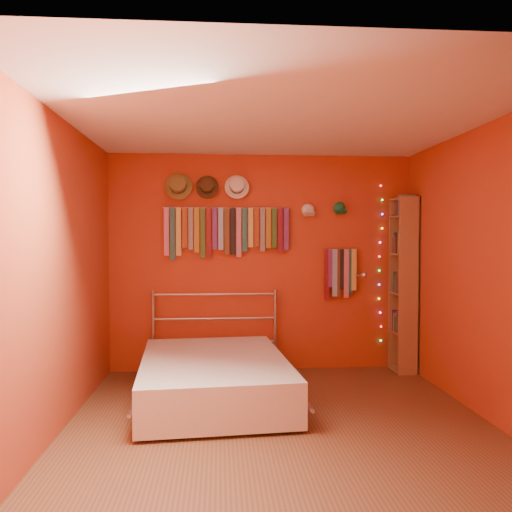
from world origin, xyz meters
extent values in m
plane|color=brown|center=(0.00, 0.00, 0.00)|extent=(3.50, 3.50, 0.00)
cube|color=maroon|center=(0.00, 1.75, 1.25)|extent=(3.50, 0.02, 2.50)
cube|color=maroon|center=(1.75, 0.00, 1.25)|extent=(0.02, 3.50, 2.50)
cube|color=maroon|center=(-1.75, 0.00, 1.25)|extent=(0.02, 3.50, 2.50)
cube|color=white|center=(0.00, 0.00, 2.50)|extent=(3.50, 3.50, 0.02)
cylinder|color=#A9A9AD|center=(-0.41, 1.70, 1.88)|extent=(1.45, 0.01, 0.01)
cube|color=#B95C93|center=(-1.09, 1.69, 1.61)|extent=(0.06, 0.01, 0.55)
cube|color=#184E55|center=(-1.02, 1.68, 1.58)|extent=(0.06, 0.01, 0.60)
cube|color=tan|center=(-0.95, 1.68, 1.61)|extent=(0.06, 0.01, 0.55)
cube|color=maroon|center=(-0.88, 1.69, 1.65)|extent=(0.06, 0.01, 0.46)
cube|color=navy|center=(-0.82, 1.68, 1.64)|extent=(0.06, 0.01, 0.48)
cube|color=olive|center=(-0.75, 1.68, 1.63)|extent=(0.06, 0.01, 0.51)
cube|color=#294B1E|center=(-0.68, 1.69, 1.59)|extent=(0.06, 0.01, 0.58)
cube|color=#5E120E|center=(-0.61, 1.68, 1.59)|extent=(0.06, 0.01, 0.58)
cube|color=#3F1965|center=(-0.54, 1.68, 1.64)|extent=(0.06, 0.01, 0.48)
cube|color=#70A6C8|center=(-0.47, 1.69, 1.64)|extent=(0.06, 0.01, 0.48)
cube|color=#4F381A|center=(-0.41, 1.68, 1.62)|extent=(0.06, 0.01, 0.53)
cube|color=black|center=(-0.34, 1.68, 1.61)|extent=(0.06, 0.01, 0.54)
cube|color=#BD5E7A|center=(-0.27, 1.69, 1.60)|extent=(0.06, 0.01, 0.56)
cube|color=#1A5B52|center=(-0.20, 1.68, 1.63)|extent=(0.06, 0.01, 0.50)
cube|color=#B29B47|center=(-0.13, 1.68, 1.66)|extent=(0.06, 0.01, 0.45)
cube|color=maroon|center=(-0.06, 1.69, 1.66)|extent=(0.06, 0.01, 0.45)
cube|color=navy|center=(0.01, 1.68, 1.63)|extent=(0.06, 0.01, 0.50)
cube|color=#875D18|center=(0.07, 1.68, 1.65)|extent=(0.06, 0.01, 0.46)
cube|color=#235421|center=(0.14, 1.69, 1.65)|extent=(0.06, 0.01, 0.46)
cube|color=maroon|center=(0.21, 1.68, 1.62)|extent=(0.06, 0.01, 0.52)
cube|color=#4B175F|center=(0.28, 1.68, 1.64)|extent=(0.06, 0.01, 0.48)
cylinder|color=#A9A9AD|center=(0.92, 1.70, 1.41)|extent=(0.40, 0.01, 0.01)
cube|color=#5E0E16|center=(0.76, 1.69, 1.11)|extent=(0.06, 0.01, 0.59)
cube|color=#4F1B6F|center=(0.81, 1.68, 1.19)|extent=(0.06, 0.01, 0.44)
cube|color=#6F9CC6|center=(0.85, 1.68, 1.13)|extent=(0.06, 0.01, 0.55)
cube|color=#50311A|center=(0.90, 1.69, 1.13)|extent=(0.06, 0.01, 0.56)
cube|color=black|center=(0.94, 1.68, 1.17)|extent=(0.06, 0.01, 0.48)
cube|color=#BB5D7A|center=(0.99, 1.68, 1.12)|extent=(0.06, 0.01, 0.57)
cube|color=#17504D|center=(1.03, 1.69, 1.15)|extent=(0.06, 0.01, 0.52)
cube|color=gold|center=(1.08, 1.68, 1.17)|extent=(0.06, 0.01, 0.48)
cylinder|color=olive|center=(-0.95, 1.69, 2.12)|extent=(0.31, 0.08, 0.31)
cylinder|color=olive|center=(-0.95, 1.64, 2.14)|extent=(0.18, 0.15, 0.20)
cylinder|color=#332314|center=(-0.95, 1.66, 2.13)|extent=(0.19, 0.06, 0.19)
cylinder|color=#402B16|center=(-0.63, 1.69, 2.11)|extent=(0.27, 0.07, 0.26)
cylinder|color=#402B16|center=(-0.63, 1.64, 2.13)|extent=(0.16, 0.13, 0.17)
cylinder|color=black|center=(-0.63, 1.67, 2.12)|extent=(0.16, 0.05, 0.16)
cylinder|color=white|center=(-0.29, 1.69, 2.12)|extent=(0.28, 0.07, 0.27)
cylinder|color=white|center=(-0.29, 1.64, 2.13)|extent=(0.16, 0.14, 0.18)
cylinder|color=black|center=(-0.29, 1.67, 2.13)|extent=(0.17, 0.06, 0.17)
ellipsoid|color=white|center=(0.53, 1.70, 1.86)|extent=(0.16, 0.12, 0.16)
cube|color=white|center=(0.53, 1.60, 1.81)|extent=(0.12, 0.09, 0.05)
ellipsoid|color=#1B7A46|center=(0.90, 1.70, 1.89)|extent=(0.16, 0.12, 0.16)
cube|color=#1B7A46|center=(0.90, 1.60, 1.84)|extent=(0.12, 0.09, 0.05)
sphere|color=#FF3333|center=(1.40, 1.71, 2.15)|extent=(0.02, 0.02, 0.02)
sphere|color=#33FF4C|center=(1.42, 1.71, 1.98)|extent=(0.02, 0.02, 0.02)
sphere|color=#4C66FF|center=(1.42, 1.71, 1.82)|extent=(0.02, 0.02, 0.02)
sphere|color=yellow|center=(1.42, 1.71, 1.65)|extent=(0.02, 0.02, 0.02)
sphere|color=#FF4CCC|center=(1.40, 1.71, 1.49)|extent=(0.02, 0.02, 0.02)
sphere|color=#FF3333|center=(1.39, 1.71, 1.32)|extent=(0.02, 0.02, 0.02)
sphere|color=#33FF4C|center=(1.39, 1.71, 1.15)|extent=(0.02, 0.02, 0.02)
sphere|color=#4C66FF|center=(1.39, 1.71, 0.99)|extent=(0.02, 0.02, 0.02)
sphere|color=yellow|center=(1.39, 1.71, 0.82)|extent=(0.02, 0.02, 0.02)
sphere|color=#FF4CCC|center=(1.41, 1.71, 0.65)|extent=(0.02, 0.02, 0.02)
sphere|color=#FF3333|center=(1.42, 1.71, 0.49)|extent=(0.02, 0.02, 0.02)
sphere|color=#33FF4C|center=(1.41, 1.71, 0.32)|extent=(0.02, 0.02, 0.02)
cylinder|color=#A9A9AD|center=(1.14, 1.73, 1.10)|extent=(0.04, 0.03, 0.04)
cylinder|color=#A9A9AD|center=(1.14, 1.61, 1.13)|extent=(0.01, 0.25, 0.08)
sphere|color=white|center=(1.14, 1.48, 1.12)|extent=(0.07, 0.07, 0.07)
cube|color=#936042|center=(1.62, 1.37, 1.00)|extent=(0.24, 0.02, 2.00)
cube|color=#936042|center=(1.62, 1.69, 1.00)|extent=(0.24, 0.02, 2.00)
cube|color=#936042|center=(1.74, 1.53, 1.00)|extent=(0.02, 0.34, 2.00)
cube|color=#936042|center=(1.62, 1.53, 0.02)|extent=(0.24, 0.32, 0.02)
cube|color=#936042|center=(1.62, 1.53, 0.45)|extent=(0.24, 0.32, 0.02)
cube|color=#936042|center=(1.62, 1.53, 0.90)|extent=(0.24, 0.32, 0.02)
cube|color=#936042|center=(1.62, 1.53, 1.35)|extent=(0.24, 0.32, 0.02)
cube|color=#936042|center=(1.62, 1.53, 1.78)|extent=(0.24, 0.32, 0.02)
cube|color=#936042|center=(1.62, 1.53, 1.98)|extent=(0.24, 0.32, 0.02)
cylinder|color=#A9A9AD|center=(-1.24, 1.65, 0.47)|extent=(0.04, 0.04, 0.95)
cylinder|color=#A9A9AD|center=(0.15, 1.65, 0.47)|extent=(0.04, 0.04, 0.95)
cylinder|color=#A9A9AD|center=(-0.55, 1.65, 0.35)|extent=(1.39, 0.02, 0.02)
cylinder|color=#A9A9AD|center=(-0.55, 1.65, 0.62)|extent=(1.39, 0.02, 0.02)
cylinder|color=#A9A9AD|center=(-0.55, 1.65, 0.90)|extent=(1.39, 0.02, 0.02)
cube|color=beige|center=(-0.55, 0.65, 0.22)|extent=(1.48, 1.99, 0.38)
cylinder|color=#A9A9AD|center=(-1.24, 0.65, 0.20)|extent=(0.18, 1.89, 0.03)
cylinder|color=#A9A9AD|center=(0.15, 0.65, 0.20)|extent=(0.18, 1.89, 0.03)
camera|label=1|loc=(-0.49, -4.03, 1.53)|focal=35.00mm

